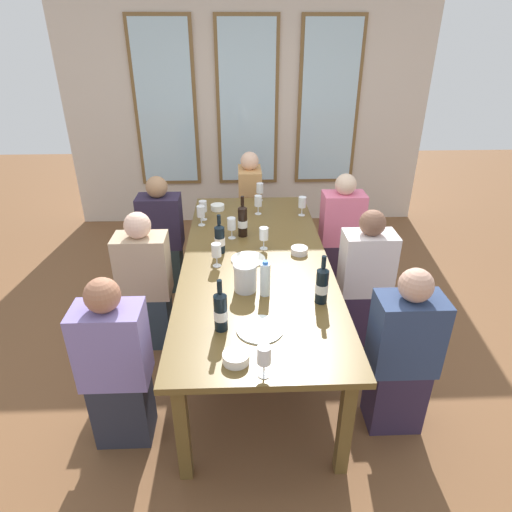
# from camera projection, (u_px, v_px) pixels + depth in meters

# --- Properties ---
(ground_plane) EXTENTS (12.00, 12.00, 0.00)m
(ground_plane) POSITION_uv_depth(u_px,v_px,m) (256.00, 339.00, 3.55)
(ground_plane) COLOR brown
(back_wall_with_windows) EXTENTS (4.26, 0.10, 2.90)m
(back_wall_with_windows) POSITION_uv_depth(u_px,v_px,m) (247.00, 104.00, 5.11)
(back_wall_with_windows) COLOR beige
(back_wall_with_windows) RESTS_ON ground
(dining_table) EXTENTS (1.06, 2.58, 0.74)m
(dining_table) POSITION_uv_depth(u_px,v_px,m) (256.00, 266.00, 3.23)
(dining_table) COLOR brown
(dining_table) RESTS_ON ground
(white_plate_0) EXTENTS (0.27, 0.27, 0.01)m
(white_plate_0) POSITION_uv_depth(u_px,v_px,m) (260.00, 329.00, 2.45)
(white_plate_0) COLOR white
(white_plate_0) RESTS_ON dining_table
(white_plate_1) EXTENTS (0.25, 0.25, 0.01)m
(white_plate_1) POSITION_uv_depth(u_px,v_px,m) (248.00, 259.00, 3.18)
(white_plate_1) COLOR white
(white_plate_1) RESTS_ON dining_table
(metal_pitcher) EXTENTS (0.16, 0.16, 0.19)m
(metal_pitcher) POSITION_uv_depth(u_px,v_px,m) (245.00, 277.00, 2.78)
(metal_pitcher) COLOR silver
(metal_pitcher) RESTS_ON dining_table
(wine_bottle_0) EXTENTS (0.08, 0.08, 0.32)m
(wine_bottle_0) POSITION_uv_depth(u_px,v_px,m) (221.00, 311.00, 2.40)
(wine_bottle_0) COLOR black
(wine_bottle_0) RESTS_ON dining_table
(wine_bottle_1) EXTENTS (0.08, 0.08, 0.30)m
(wine_bottle_1) POSITION_uv_depth(u_px,v_px,m) (220.00, 238.00, 3.24)
(wine_bottle_1) COLOR black
(wine_bottle_1) RESTS_ON dining_table
(wine_bottle_2) EXTENTS (0.08, 0.08, 0.32)m
(wine_bottle_2) POSITION_uv_depth(u_px,v_px,m) (322.00, 285.00, 2.64)
(wine_bottle_2) COLOR black
(wine_bottle_2) RESTS_ON dining_table
(wine_bottle_3) EXTENTS (0.08, 0.08, 0.34)m
(wine_bottle_3) POSITION_uv_depth(u_px,v_px,m) (243.00, 221.00, 3.49)
(wine_bottle_3) COLOR black
(wine_bottle_3) RESTS_ON dining_table
(tasting_bowl_0) EXTENTS (0.13, 0.13, 0.05)m
(tasting_bowl_0) POSITION_uv_depth(u_px,v_px,m) (299.00, 251.00, 3.26)
(tasting_bowl_0) COLOR white
(tasting_bowl_0) RESTS_ON dining_table
(tasting_bowl_1) EXTENTS (0.14, 0.14, 0.05)m
(tasting_bowl_1) POSITION_uv_depth(u_px,v_px,m) (236.00, 358.00, 2.20)
(tasting_bowl_1) COLOR white
(tasting_bowl_1) RESTS_ON dining_table
(tasting_bowl_2) EXTENTS (0.13, 0.13, 0.05)m
(tasting_bowl_2) POSITION_uv_depth(u_px,v_px,m) (218.00, 207.00, 4.05)
(tasting_bowl_2) COLOR white
(tasting_bowl_2) RESTS_ON dining_table
(water_bottle) EXTENTS (0.06, 0.06, 0.24)m
(water_bottle) POSITION_uv_depth(u_px,v_px,m) (265.00, 279.00, 2.72)
(water_bottle) COLOR white
(water_bottle) RESTS_ON dining_table
(wine_glass_0) EXTENTS (0.07, 0.07, 0.17)m
(wine_glass_0) POSITION_uv_depth(u_px,v_px,m) (201.00, 212.00, 3.69)
(wine_glass_0) COLOR white
(wine_glass_0) RESTS_ON dining_table
(wine_glass_1) EXTENTS (0.07, 0.07, 0.17)m
(wine_glass_1) POSITION_uv_depth(u_px,v_px,m) (260.00, 188.00, 4.23)
(wine_glass_1) COLOR white
(wine_glass_1) RESTS_ON dining_table
(wine_glass_2) EXTENTS (0.07, 0.07, 0.17)m
(wine_glass_2) POSITION_uv_depth(u_px,v_px,m) (232.00, 225.00, 3.46)
(wine_glass_2) COLOR white
(wine_glass_2) RESTS_ON dining_table
(wine_glass_3) EXTENTS (0.07, 0.07, 0.17)m
(wine_glass_3) POSITION_uv_depth(u_px,v_px,m) (203.00, 207.00, 3.80)
(wine_glass_3) COLOR white
(wine_glass_3) RESTS_ON dining_table
(wine_glass_4) EXTENTS (0.07, 0.07, 0.17)m
(wine_glass_4) POSITION_uv_depth(u_px,v_px,m) (216.00, 251.00, 3.05)
(wine_glass_4) COLOR white
(wine_glass_4) RESTS_ON dining_table
(wine_glass_5) EXTENTS (0.07, 0.07, 0.17)m
(wine_glass_5) POSITION_uv_depth(u_px,v_px,m) (302.00, 203.00, 3.89)
(wine_glass_5) COLOR white
(wine_glass_5) RESTS_ON dining_table
(wine_glass_6) EXTENTS (0.07, 0.07, 0.17)m
(wine_glass_6) POSITION_uv_depth(u_px,v_px,m) (264.00, 356.00, 2.08)
(wine_glass_6) COLOR white
(wine_glass_6) RESTS_ON dining_table
(wine_glass_7) EXTENTS (0.07, 0.07, 0.17)m
(wine_glass_7) POSITION_uv_depth(u_px,v_px,m) (258.00, 201.00, 3.92)
(wine_glass_7) COLOR white
(wine_glass_7) RESTS_ON dining_table
(wine_glass_8) EXTENTS (0.07, 0.07, 0.17)m
(wine_glass_8) POSITION_uv_depth(u_px,v_px,m) (264.00, 234.00, 3.29)
(wine_glass_8) COLOR white
(wine_glass_8) RESTS_ON dining_table
(seated_person_0) EXTENTS (0.38, 0.24, 1.11)m
(seated_person_0) POSITION_uv_depth(u_px,v_px,m) (146.00, 285.00, 3.28)
(seated_person_0) COLOR #2B3842
(seated_person_0) RESTS_ON ground
(seated_person_1) EXTENTS (0.38, 0.24, 1.11)m
(seated_person_1) POSITION_uv_depth(u_px,v_px,m) (365.00, 282.00, 3.32)
(seated_person_1) COLOR #36253F
(seated_person_1) RESTS_ON ground
(seated_person_2) EXTENTS (0.38, 0.24, 1.11)m
(seated_person_2) POSITION_uv_depth(u_px,v_px,m) (162.00, 238.00, 4.02)
(seated_person_2) COLOR #283535
(seated_person_2) RESTS_ON ground
(seated_person_3) EXTENTS (0.38, 0.24, 1.11)m
(seated_person_3) POSITION_uv_depth(u_px,v_px,m) (341.00, 235.00, 4.08)
(seated_person_3) COLOR #37243A
(seated_person_3) RESTS_ON ground
(seated_person_4) EXTENTS (0.38, 0.24, 1.11)m
(seated_person_4) POSITION_uv_depth(u_px,v_px,m) (116.00, 368.00, 2.48)
(seated_person_4) COLOR #292B39
(seated_person_4) RESTS_ON ground
(seated_person_5) EXTENTS (0.38, 0.24, 1.11)m
(seated_person_5) POSITION_uv_depth(u_px,v_px,m) (402.00, 356.00, 2.57)
(seated_person_5) COLOR #30243E
(seated_person_5) RESTS_ON ground
(seated_person_6) EXTENTS (0.24, 0.38, 1.11)m
(seated_person_6) POSITION_uv_depth(u_px,v_px,m) (250.00, 205.00, 4.76)
(seated_person_6) COLOR #35233F
(seated_person_6) RESTS_ON ground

